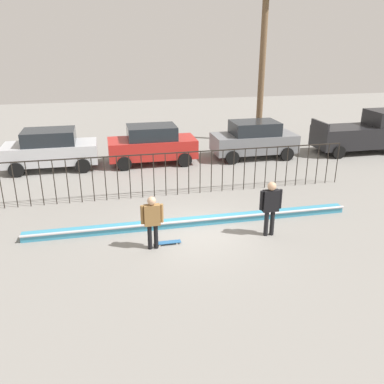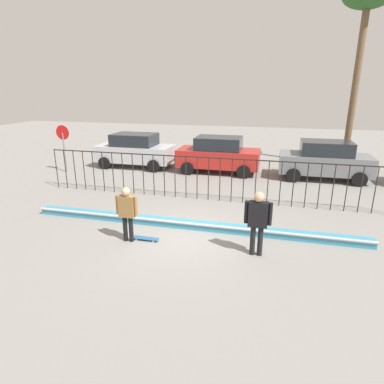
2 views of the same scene
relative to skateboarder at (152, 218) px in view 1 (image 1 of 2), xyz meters
The scene contains 10 objects.
ground_plane 1.99m from the skateboarder, 26.85° to the left, with size 60.00×60.00×0.00m, color gray.
bowl_coping_ledge 2.23m from the skateboarder, 41.58° to the left, with size 11.00×0.40×0.27m.
perimeter_fence 4.53m from the skateboarder, 70.18° to the left, with size 14.04×0.04×1.76m.
skateboarder is the anchor object (origin of this frame).
skateboard 1.07m from the skateboarder, 19.02° to the left, with size 0.80×0.20×0.07m.
camera_operator 3.73m from the skateboarder, ahead, with size 0.73×0.27×1.81m.
parked_car_silver 9.69m from the skateboarder, 112.50° to the left, with size 4.30×2.12×1.90m.
parked_car_red 8.95m from the skateboarder, 82.79° to the left, with size 4.30×2.12×1.90m.
parked_car_gray 10.89m from the skateboarder, 53.77° to the left, with size 4.30×2.12×1.90m.
pickup_truck 15.16m from the skateboarder, 34.34° to the left, with size 4.70×2.12×2.24m.
Camera 1 is at (-2.75, -11.73, 5.97)m, focal length 38.43 mm.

